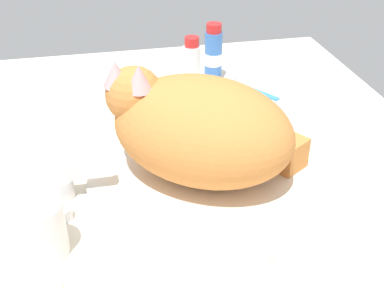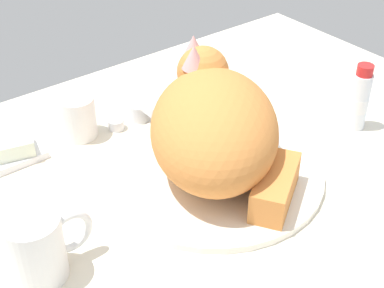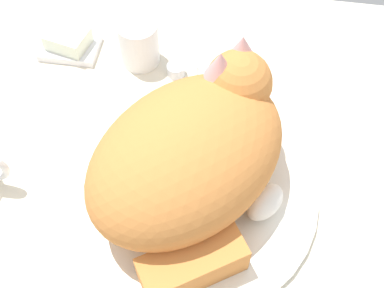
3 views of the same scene
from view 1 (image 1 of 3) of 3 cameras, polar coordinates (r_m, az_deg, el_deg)
ground_plane at (r=76.13cm, az=1.07°, el=-4.95°), size 110.00×82.50×3.00cm
sink_basin at (r=74.92cm, az=1.08°, el=-3.69°), size 34.04×34.04×1.10cm
faucet at (r=72.88cm, az=-13.89°, el=-4.38°), size 12.80×9.18×5.13cm
cat at (r=70.90cm, az=0.71°, el=1.93°), size 31.04×32.61×16.97cm
rinse_cup at (r=63.59cm, az=-16.92°, el=-9.30°), size 6.06×6.06×7.36cm
toothpaste_bottle at (r=97.62cm, az=-0.02°, el=8.58°), size 3.31×3.31×11.96cm
mouthwash_bottle at (r=104.68cm, az=2.46°, el=10.23°), size 3.73×3.73×12.07cm
toothbrush at (r=102.70cm, az=6.42°, el=6.54°), size 11.71×8.49×1.60cm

